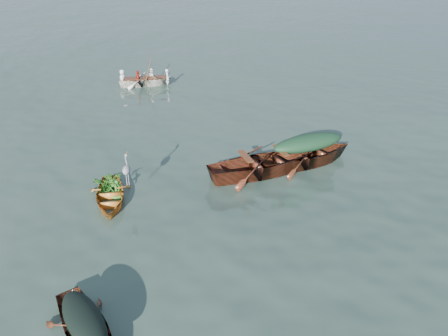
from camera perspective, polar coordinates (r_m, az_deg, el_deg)
The scene contains 12 objects.
ground at distance 12.30m, azimuth -1.13°, elevation -4.97°, with size 140.00×140.00×0.00m, color #32463B.
yellow_dinghy at distance 12.88m, azimuth -14.62°, elevation -4.30°, with size 1.19×2.74×0.71m, color orange.
green_tarp_boat at distance 14.68m, azimuth 10.67°, elevation 0.46°, with size 1.43×4.60×1.09m, color #552B13.
open_wooden_boat at distance 13.91m, azimuth 5.05°, elevation -0.80°, with size 1.53×4.93×1.19m, color maroon.
rowed_boat at distance 22.56m, azimuth -10.16°, elevation 10.57°, with size 1.09×3.64×0.83m, color white.
dark_tarp_cover at distance 8.82m, azimuth -17.87°, elevation -18.06°, with size 0.63×1.70×0.40m, color black.
green_tarp_cover at distance 14.33m, azimuth 10.95°, elevation 3.30°, with size 0.79×2.53×0.52m, color #15351F.
thwart_benches at distance 13.62m, azimuth 5.16°, elevation 1.45°, with size 0.92×2.46×0.04m, color #502712, non-canonical shape.
heron at distance 12.48m, azimuth -12.56°, elevation -0.79°, with size 0.28×0.40×0.92m, color gray, non-canonical shape.
dinghy_weeds at distance 13.03m, azimuth -14.79°, elevation -0.57°, with size 0.70×0.90×0.60m, color #27731E.
rowers at distance 22.33m, azimuth -10.34°, elevation 12.51°, with size 0.98×2.55×0.76m, color silver.
oars at distance 22.43m, azimuth -10.26°, elevation 11.65°, with size 2.60×0.60×0.06m, color brown, non-canonical shape.
Camera 1 is at (0.21, -10.26, 6.78)m, focal length 35.00 mm.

